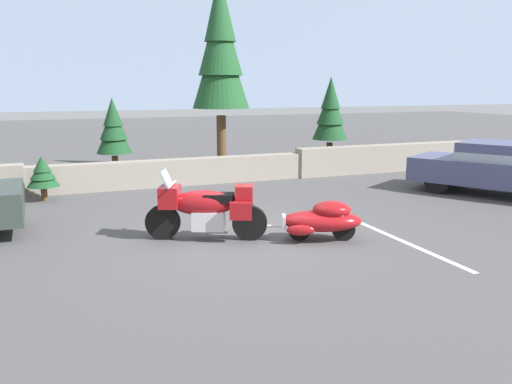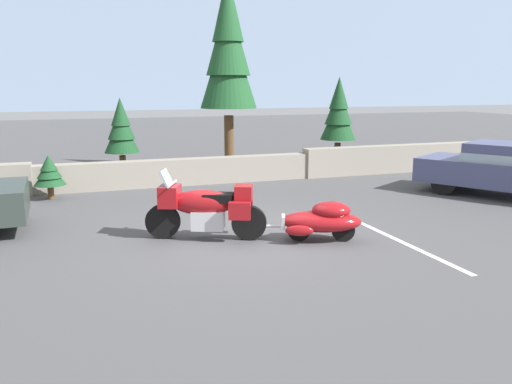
{
  "view_description": "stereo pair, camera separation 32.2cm",
  "coord_description": "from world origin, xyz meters",
  "px_view_note": "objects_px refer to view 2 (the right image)",
  "views": [
    {
      "loc": [
        -3.27,
        -9.28,
        2.86
      ],
      "look_at": [
        0.35,
        0.01,
        0.85
      ],
      "focal_mm": 36.89,
      "sensor_mm": 36.0,
      "label": 1
    },
    {
      "loc": [
        -2.97,
        -9.39,
        2.86
      ],
      "look_at": [
        0.35,
        0.01,
        0.85
      ],
      "focal_mm": 36.89,
      "sensor_mm": 36.0,
      "label": 2
    }
  ],
  "objects_px": {
    "pine_tree_tall": "(228,48)",
    "car_shaped_trailer": "(322,220)",
    "touring_motorcycle": "(205,207)",
    "pine_tree_secondary": "(121,128)",
    "pine_tree_far_right": "(339,112)"
  },
  "relations": [
    {
      "from": "pine_tree_tall",
      "to": "car_shaped_trailer",
      "type": "bearing_deg",
      "value": -95.17
    },
    {
      "from": "touring_motorcycle",
      "to": "pine_tree_tall",
      "type": "relative_size",
      "value": 0.33
    },
    {
      "from": "car_shaped_trailer",
      "to": "pine_tree_secondary",
      "type": "distance_m",
      "value": 8.81
    },
    {
      "from": "car_shaped_trailer",
      "to": "pine_tree_secondary",
      "type": "relative_size",
      "value": 0.86
    },
    {
      "from": "pine_tree_far_right",
      "to": "car_shaped_trailer",
      "type": "bearing_deg",
      "value": -119.95
    },
    {
      "from": "pine_tree_tall",
      "to": "pine_tree_far_right",
      "type": "height_order",
      "value": "pine_tree_tall"
    },
    {
      "from": "touring_motorcycle",
      "to": "car_shaped_trailer",
      "type": "xyz_separation_m",
      "value": [
        2.02,
        -0.85,
        -0.21
      ]
    },
    {
      "from": "pine_tree_tall",
      "to": "pine_tree_secondary",
      "type": "height_order",
      "value": "pine_tree_tall"
    },
    {
      "from": "touring_motorcycle",
      "to": "pine_tree_far_right",
      "type": "distance_m",
      "value": 9.51
    },
    {
      "from": "pine_tree_tall",
      "to": "pine_tree_far_right",
      "type": "distance_m",
      "value": 4.32
    },
    {
      "from": "touring_motorcycle",
      "to": "car_shaped_trailer",
      "type": "distance_m",
      "value": 2.21
    },
    {
      "from": "pine_tree_tall",
      "to": "pine_tree_secondary",
      "type": "xyz_separation_m",
      "value": [
        -3.61,
        -0.41,
        -2.51
      ]
    },
    {
      "from": "pine_tree_far_right",
      "to": "pine_tree_secondary",
      "type": "bearing_deg",
      "value": 175.58
    },
    {
      "from": "pine_tree_secondary",
      "to": "touring_motorcycle",
      "type": "bearing_deg",
      "value": -83.79
    },
    {
      "from": "touring_motorcycle",
      "to": "pine_tree_secondary",
      "type": "distance_m",
      "value": 7.52
    }
  ]
}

